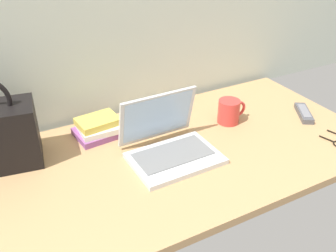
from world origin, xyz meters
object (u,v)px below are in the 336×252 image
at_px(coffee_mug, 229,111).
at_px(remote_control_far, 304,113).
at_px(laptop, 169,143).
at_px(book_stack, 98,127).

distance_m(coffee_mug, remote_control_far, 0.34).
bearing_deg(laptop, remote_control_far, -1.58).
bearing_deg(remote_control_far, book_stack, 162.36).
xyz_separation_m(remote_control_far, book_stack, (-0.83, 0.26, 0.02)).
relative_size(laptop, book_stack, 1.65).
bearing_deg(book_stack, coffee_mug, -16.90).
height_order(coffee_mug, book_stack, coffee_mug).
height_order(remote_control_far, book_stack, book_stack).
bearing_deg(laptop, book_stack, 126.12).
distance_m(coffee_mug, book_stack, 0.54).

